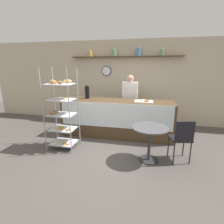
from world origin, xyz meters
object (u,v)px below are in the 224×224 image
Objects in this scene: cafe_table at (150,135)px; cafe_chair at (182,137)px; pastry_rack at (61,112)px; donut_tray_counter at (144,101)px; person_worker at (130,100)px; coffee_carafe at (87,92)px.

cafe_chair reaches higher than cafe_table.
donut_tray_counter is (1.81, 1.05, 0.12)m from pastry_rack.
person_worker is 2.24× the size of cafe_table.
coffee_carafe is at bearing -154.63° from person_worker.
pastry_rack is 2.63m from cafe_chair.
pastry_rack reaches higher than cafe_table.
coffee_carafe reaches higher than cafe_chair.
person_worker is at bearing 125.15° from donut_tray_counter.
donut_tray_counter is (-0.18, 1.21, 0.45)m from cafe_table.
coffee_carafe reaches higher than donut_tray_counter.
pastry_rack reaches higher than person_worker.
person_worker is 1.99m from cafe_table.
cafe_table is 1.31m from donut_tray_counter.
cafe_table is 1.96× the size of coffee_carafe.
pastry_rack is at bearing -149.79° from donut_tray_counter.
coffee_carafe is at bearing 176.44° from donut_tray_counter.
cafe_chair is (1.25, -1.79, -0.34)m from person_worker.
person_worker reaches higher than donut_tray_counter.
cafe_chair is at bearing 6.07° from cafe_table.
coffee_carafe is at bearing 79.87° from pastry_rack.
cafe_chair is (2.61, -0.09, -0.33)m from pastry_rack.
cafe_table is at bearing -4.57° from pastry_rack.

